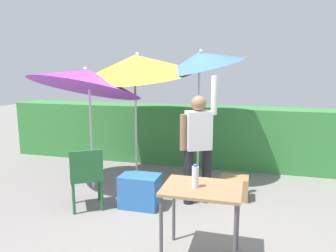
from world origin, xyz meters
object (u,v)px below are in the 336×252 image
Objects in this scene: umbrella_orange at (200,60)px; crate_cardboard at (234,188)px; umbrella_yellow at (87,80)px; cooler_box at (140,191)px; umbrella_rainbow at (136,65)px; folding_table at (202,196)px; chair_plastic at (86,175)px; person_vendor at (198,141)px; bottle_water at (195,177)px.

umbrella_orange is 2.15m from crate_cardboard.
crate_cardboard is (2.37, 0.11, -1.63)m from umbrella_yellow.
umbrella_yellow is at bearing 153.22° from cooler_box.
umbrella_rainbow reaches higher than folding_table.
umbrella_yellow reaches higher than chair_plastic.
umbrella_orange is 4.45× the size of cooler_box.
umbrella_rainbow is at bearing 37.66° from umbrella_yellow.
umbrella_rainbow is 1.08m from umbrella_orange.
person_vendor reaches higher than chair_plastic.
folding_table reaches higher than cooler_box.
umbrella_rainbow reaches higher than chair_plastic.
crate_cardboard is (1.72, -0.39, -1.86)m from umbrella_rainbow.
umbrella_orange is at bearing 12.87° from umbrella_rainbow.
umbrella_yellow is 2.75m from bottle_water.
bottle_water is at bearing -37.65° from umbrella_yellow.
umbrella_rainbow reaches higher than bottle_water.
bottle_water reaches higher than chair_plastic.
chair_plastic is 1.91m from folding_table.
umbrella_rainbow is 2.56m from crate_cardboard.
crate_cardboard is (1.99, 0.92, -0.34)m from chair_plastic.
umbrella_rainbow is 2.03m from chair_plastic.
umbrella_rainbow is 0.97× the size of umbrella_orange.
umbrella_orange is at bearing 98.85° from person_vendor.
umbrella_orange is 1.50m from person_vendor.
bottle_water is (2.05, -1.58, -0.91)m from umbrella_yellow.
umbrella_yellow is 2.88m from crate_cardboard.
crate_cardboard is (1.30, 0.65, -0.06)m from cooler_box.
umbrella_orange is 5.87× the size of crate_cardboard.
folding_table is 3.33× the size of bottle_water.
folding_table is (1.75, -0.75, 0.17)m from chair_plastic.
cooler_box is 0.70× the size of folding_table.
chair_plastic is at bearing -65.20° from umbrella_yellow.
umbrella_rainbow is 4.31× the size of cooler_box.
person_vendor is at bearing -29.63° from umbrella_rainbow.
umbrella_yellow is at bearing 174.49° from person_vendor.
person_vendor is at bearing -150.90° from crate_cardboard.
chair_plastic is (0.37, -0.81, -1.29)m from umbrella_yellow.
umbrella_yellow is 2.55× the size of chair_plastic.
umbrella_yellow reaches higher than person_vendor.
umbrella_orange reaches higher than crate_cardboard.
chair_plastic is at bearing 155.17° from bottle_water.
bottle_water reaches higher than folding_table.
crate_cardboard is at bearing 29.10° from person_vendor.
umbrella_rainbow reaches higher than umbrella_yellow.
cooler_box is 1.32× the size of crate_cardboard.
umbrella_rainbow is 2.70× the size of chair_plastic.
person_vendor is 1.10m from cooler_box.
umbrella_orange is at bearing 98.60° from bottle_water.
umbrella_orange is (1.05, 0.24, 0.09)m from umbrella_rainbow.
folding_table is (0.28, -1.38, -0.25)m from person_vendor.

